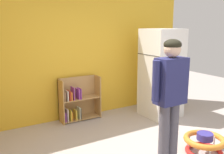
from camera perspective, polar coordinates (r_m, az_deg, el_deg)
The scene contains 5 objects.
back_wall at distance 5.17m, azimuth -8.50°, elevation 5.65°, with size 5.20×0.06×2.70m, color gold.
refrigerator at distance 5.38m, azimuth 10.77°, elevation 0.85°, with size 0.73×0.68×1.78m.
bookshelf at distance 5.19m, azimuth -7.65°, elevation -5.39°, with size 0.80×0.28×0.85m.
standing_person at distance 3.29m, azimuth 12.68°, elevation -3.67°, with size 0.57×0.22×1.71m.
baby_walker at distance 4.16m, azimuth 19.61°, elevation -13.59°, with size 0.60×0.60×0.32m.
Camera 1 is at (-1.99, -2.41, 1.89)m, focal length 41.66 mm.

